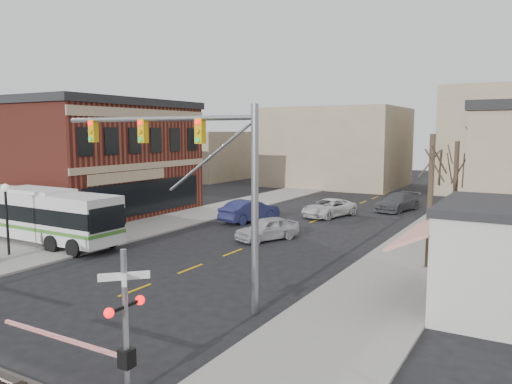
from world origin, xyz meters
TOP-DOWN VIEW (x-y plane):
  - ground at (0.00, 0.00)m, footprint 160.00×160.00m
  - sidewalk_west at (-9.50, 20.00)m, footprint 5.00×60.00m
  - sidewalk_east at (9.50, 20.00)m, footprint 5.00×60.00m
  - brick_building at (-26.98, 16.00)m, footprint 30.40×15.40m
  - tree_east_a at (10.50, 12.00)m, footprint 0.28×0.28m
  - tree_east_b at (10.80, 18.00)m, footprint 0.28×0.28m
  - tree_east_c at (11.00, 26.00)m, footprint 0.28×0.28m
  - transit_bus at (-12.13, 6.08)m, footprint 12.74×3.02m
  - traffic_signal_mast at (3.23, 2.24)m, footprint 10.02×0.30m
  - rr_crossing_east at (5.77, -4.79)m, footprint 5.60×1.36m
  - street_lamp at (-10.38, 2.92)m, footprint 0.44×0.44m
  - car_a at (0.07, 14.03)m, footprint 3.45×4.74m
  - car_b at (-4.37, 19.23)m, footprint 2.98×5.46m
  - car_c at (0.16, 24.43)m, footprint 3.73×5.69m
  - car_d at (4.29, 30.39)m, footprint 3.37×5.77m
  - pedestrian_near at (-9.76, 4.81)m, footprint 0.51×0.64m
  - pedestrian_far at (-10.82, 7.70)m, footprint 1.12×1.13m

SIDE VIEW (x-z plane):
  - ground at x=0.00m, z-range 0.00..0.00m
  - sidewalk_west at x=-9.50m, z-range 0.00..0.12m
  - sidewalk_east at x=9.50m, z-range 0.00..0.12m
  - car_c at x=0.16m, z-range 0.00..1.46m
  - car_a at x=0.07m, z-range 0.00..1.50m
  - car_d at x=4.29m, z-range 0.00..1.57m
  - car_b at x=-4.37m, z-range 0.00..1.71m
  - pedestrian_near at x=-9.76m, z-range 0.12..1.66m
  - pedestrian_far at x=-10.82m, z-range 0.12..1.96m
  - transit_bus at x=-12.13m, z-range 0.21..3.48m
  - rr_crossing_east at x=5.77m, z-range -0.03..3.97m
  - street_lamp at x=-10.38m, z-range 1.01..5.01m
  - tree_east_b at x=10.80m, z-range 0.12..6.42m
  - tree_east_a at x=10.50m, z-range 0.12..6.87m
  - tree_east_c at x=11.00m, z-range 0.12..7.32m
  - brick_building at x=-26.98m, z-range 0.01..9.61m
  - traffic_signal_mast at x=3.23m, z-range 1.74..9.74m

